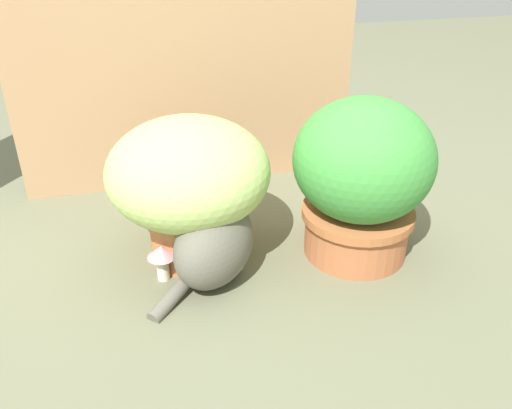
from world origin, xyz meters
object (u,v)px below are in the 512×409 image
mushroom_ornament_pink (162,256)px  mushroom_ornament_red (237,239)px  cat (218,239)px  grass_planter (189,181)px  leafy_planter (362,176)px

mushroom_ornament_pink → mushroom_ornament_red: bearing=0.7°
cat → mushroom_ornament_pink: bearing=168.9°
grass_planter → mushroom_ornament_pink: 0.21m
mushroom_ornament_pink → leafy_planter: bearing=0.9°
leafy_planter → mushroom_ornament_red: leafy_planter is taller
leafy_planter → mushroom_ornament_pink: leafy_planter is taller
cat → mushroom_ornament_red: bearing=29.5°
grass_planter → mushroom_ornament_red: grass_planter is taller
grass_planter → mushroom_ornament_pink: bearing=-134.6°
cat → leafy_planter: bearing=5.3°
leafy_planter → cat: 0.41m
leafy_planter → cat: leafy_planter is taller
grass_planter → cat: size_ratio=1.25×
leafy_planter → mushroom_ornament_pink: 0.56m
grass_planter → mushroom_ornament_red: size_ratio=3.16×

